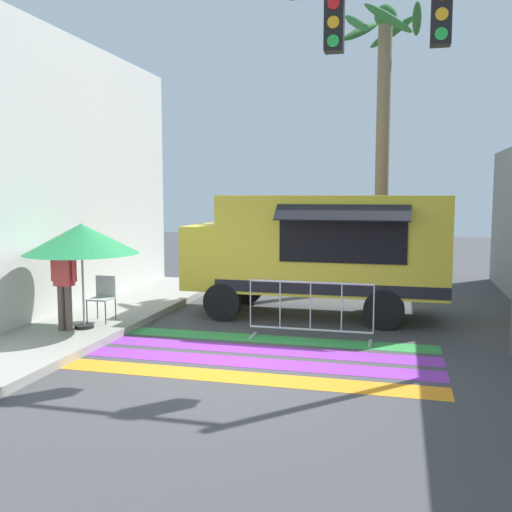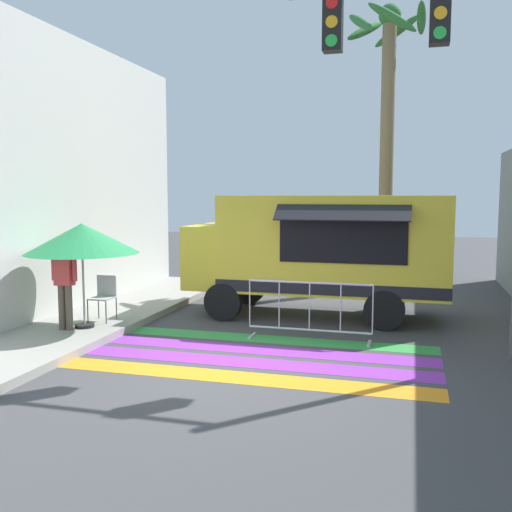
# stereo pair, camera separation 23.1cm
# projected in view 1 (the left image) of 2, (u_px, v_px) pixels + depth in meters

# --- Properties ---
(ground_plane) EXTENTS (60.00, 60.00, 0.00)m
(ground_plane) POSITION_uv_depth(u_px,v_px,m) (232.00, 369.00, 8.76)
(ground_plane) COLOR #424244
(crosswalk_painted) EXTENTS (6.40, 2.84, 0.01)m
(crosswalk_painted) POSITION_uv_depth(u_px,v_px,m) (245.00, 355.00, 9.51)
(crosswalk_painted) COLOR orange
(crosswalk_painted) RESTS_ON ground_plane
(food_truck) EXTENTS (5.59, 2.57, 2.66)m
(food_truck) POSITION_uv_depth(u_px,v_px,m) (314.00, 246.00, 12.47)
(food_truck) COLOR yellow
(food_truck) RESTS_ON ground_plane
(traffic_signal_pole) EXTENTS (3.97, 0.29, 6.37)m
(traffic_signal_pole) POSITION_uv_depth(u_px,v_px,m) (445.00, 76.00, 9.19)
(traffic_signal_pole) COLOR #515456
(traffic_signal_pole) RESTS_ON ground_plane
(patio_umbrella) EXTENTS (2.13, 2.13, 1.99)m
(patio_umbrella) POSITION_uv_depth(u_px,v_px,m) (81.00, 239.00, 10.66)
(patio_umbrella) COLOR black
(patio_umbrella) RESTS_ON sidewalk_left
(folding_chair) EXTENTS (0.43, 0.43, 0.90)m
(folding_chair) POSITION_uv_depth(u_px,v_px,m) (103.00, 294.00, 11.41)
(folding_chair) COLOR #4C4C51
(folding_chair) RESTS_ON sidewalk_left
(vendor_person) EXTENTS (0.53, 0.24, 1.80)m
(vendor_person) POSITION_uv_depth(u_px,v_px,m) (64.00, 276.00, 10.53)
(vendor_person) COLOR brown
(vendor_person) RESTS_ON sidewalk_left
(barricade_front) EXTENTS (2.30, 0.44, 1.09)m
(barricade_front) POSITION_uv_depth(u_px,v_px,m) (310.00, 311.00, 10.45)
(barricade_front) COLOR #B7BABF
(barricade_front) RESTS_ON ground_plane
(palm_tree) EXTENTS (2.19, 2.37, 7.80)m
(palm_tree) POSITION_uv_depth(u_px,v_px,m) (383.00, 106.00, 15.71)
(palm_tree) COLOR #7A664C
(palm_tree) RESTS_ON ground_plane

